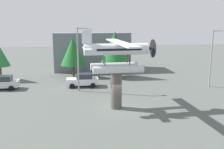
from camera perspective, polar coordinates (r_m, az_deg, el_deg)
ground_plane at (r=25.47m, az=0.96°, el=-7.56°), size 140.00×140.00×0.00m
display_pedestal at (r=24.92m, az=0.97°, el=-3.49°), size 1.10×1.10×3.75m
floatplane_monument at (r=24.26m, az=1.30°, el=4.64°), size 6.96×10.44×4.00m
car_near_silver at (r=35.09m, az=-23.62°, el=-1.69°), size 4.20×2.02×1.76m
car_mid_white at (r=33.81m, az=-6.62°, el=-1.25°), size 4.20×2.02×1.76m
streetlight_primary at (r=31.06m, az=-7.36°, el=4.46°), size 1.84×0.28×7.83m
streetlight_secondary at (r=35.39m, az=21.85°, el=4.28°), size 1.84×0.28×7.46m
storefront_building at (r=46.12m, az=-4.57°, el=5.31°), size 13.22×6.01×6.67m
tree_east at (r=39.68m, az=-8.83°, el=5.18°), size 3.86×3.86×6.17m
tree_center_back at (r=38.91m, az=0.65°, el=6.28°), size 4.26×4.26×7.13m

